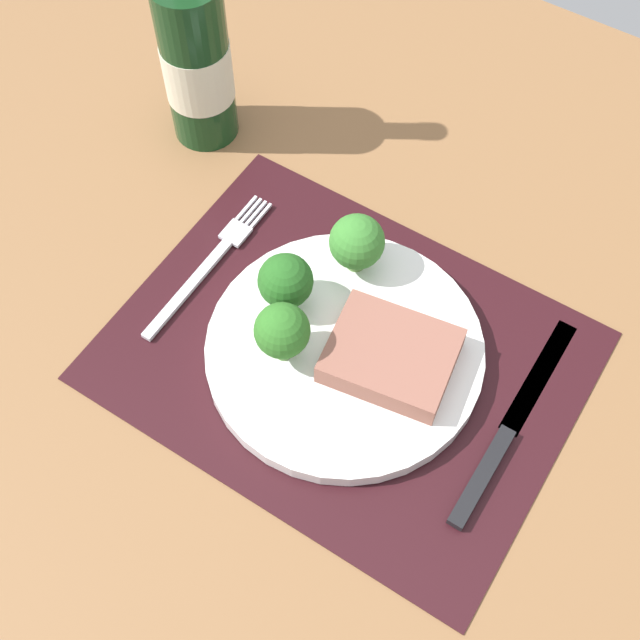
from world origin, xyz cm
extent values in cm
cube|color=brown|center=(0.00, 0.00, -1.50)|extent=(140.00, 110.00, 3.00)
cube|color=black|center=(0.00, 0.00, 0.15)|extent=(41.09, 31.77, 0.30)
cylinder|color=white|center=(0.00, 0.00, 1.10)|extent=(25.20, 25.20, 1.60)
cube|color=#8C5647|center=(4.25, 0.75, 3.14)|extent=(12.17, 10.48, 2.48)
cylinder|color=#5B8942|center=(-3.83, 8.17, 2.59)|extent=(1.85, 1.85, 1.39)
sphere|color=#387A2D|center=(-3.83, 8.17, 5.50)|extent=(5.20, 5.20, 5.20)
cylinder|color=#5B8942|center=(-6.98, 1.10, 2.58)|extent=(1.27, 1.27, 1.36)
sphere|color=#235B1E|center=(-6.98, 1.10, 5.41)|extent=(5.05, 5.05, 5.05)
cylinder|color=#5B8942|center=(-4.17, -3.61, 2.91)|extent=(1.46, 1.46, 2.01)
sphere|color=#2D6B23|center=(-4.17, -3.61, 6.00)|extent=(4.90, 4.90, 4.90)
cube|color=silver|center=(-16.29, -2.00, 0.55)|extent=(1.00, 13.00, 0.50)
cube|color=silver|center=(-16.29, 5.80, 0.55)|extent=(2.40, 2.60, 0.40)
cube|color=silver|center=(-17.19, 8.90, 0.55)|extent=(0.30, 3.60, 0.35)
cube|color=silver|center=(-16.59, 8.90, 0.55)|extent=(0.30, 3.60, 0.35)
cube|color=silver|center=(-15.99, 8.90, 0.55)|extent=(0.30, 3.60, 0.35)
cube|color=silver|center=(-15.39, 8.90, 0.55)|extent=(0.30, 3.60, 0.35)
cube|color=black|center=(15.94, -3.90, 0.70)|extent=(1.40, 10.00, 0.80)
cube|color=silver|center=(15.94, 7.60, 0.45)|extent=(1.80, 13.00, 0.30)
cylinder|color=#143819|center=(-27.45, 16.04, 9.18)|extent=(6.90, 6.90, 18.36)
cylinder|color=beige|center=(-27.45, 16.04, 8.26)|extent=(7.04, 7.04, 6.43)
camera|label=1|loc=(18.26, -32.78, 68.36)|focal=47.77mm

